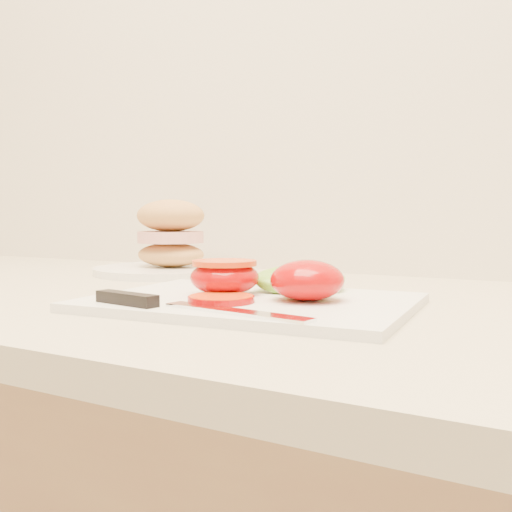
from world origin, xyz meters
The scene contains 7 objects.
cutting_board centered at (-0.37, 1.60, 0.94)m, with size 0.34×0.25×0.01m, color silver.
tomato_half_dome centered at (-0.31, 1.62, 0.96)m, with size 0.08×0.08×0.04m, color #B00803.
tomato_half_cut centered at (-0.41, 1.61, 0.96)m, with size 0.08×0.08×0.04m.
tomato_slice_0 centered at (-0.38, 1.56, 0.94)m, with size 0.07×0.07×0.01m, color #D45418.
lettuce_leaf_0 centered at (-0.34, 1.68, 0.95)m, with size 0.11×0.08×0.02m, color #70C734.
knife centered at (-0.40, 1.51, 0.94)m, with size 0.24×0.04×0.01m.
sandwich_plate centered at (-0.67, 1.85, 0.98)m, with size 0.26×0.26×0.13m.
Camera 1 is at (-0.06, 1.07, 1.03)m, focal length 40.00 mm.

